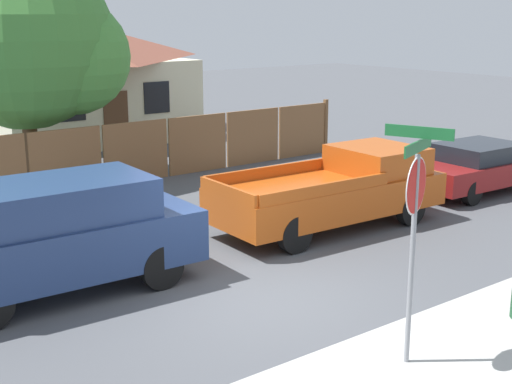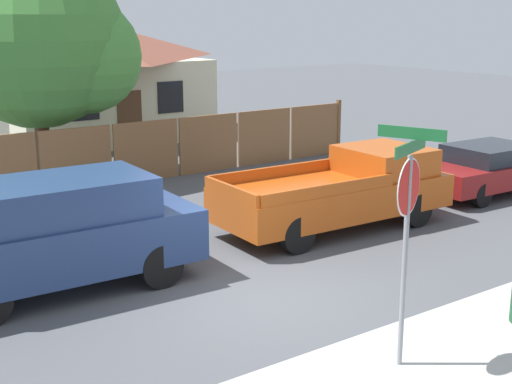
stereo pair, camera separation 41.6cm
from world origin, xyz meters
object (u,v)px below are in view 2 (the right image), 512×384
house (89,77)px  red_suv (58,231)px  parked_sedan (492,168)px  orange_pickup (342,190)px  oak_tree (46,42)px  stop_sign (408,207)px

house → red_suv: bearing=-114.7°
house → parked_sedan: 15.29m
house → orange_pickup: house is taller
oak_tree → stop_sign: 13.35m
house → oak_tree: bearing=-120.8°
house → oak_tree: size_ratio=1.21×
oak_tree → red_suv: oak_tree is taller
orange_pickup → stop_sign: size_ratio=1.66×
oak_tree → orange_pickup: size_ratio=1.19×
house → stop_sign: house is taller
red_suv → orange_pickup: 6.35m
stop_sign → house: bearing=57.1°
red_suv → orange_pickup: red_suv is taller
house → parked_sedan: bearing=-71.0°
red_suv → orange_pickup: (6.34, -0.01, -0.22)m
red_suv → orange_pickup: size_ratio=0.88×
red_suv → stop_sign: bearing=-60.2°
stop_sign → orange_pickup: bearing=33.3°
house → parked_sedan: (4.96, -14.38, -1.55)m
red_suv → house: bearing=67.4°
oak_tree → orange_pickup: oak_tree is taller
parked_sedan → oak_tree: bearing=139.3°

